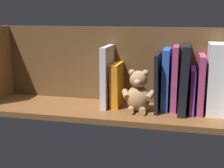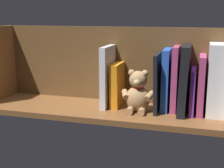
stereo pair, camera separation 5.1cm
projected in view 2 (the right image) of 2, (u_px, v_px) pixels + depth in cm
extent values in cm
cube|color=brown|center=(112.00, 111.00, 123.79)|extent=(106.16, 28.29, 2.20)
cube|color=brown|center=(120.00, 64.00, 131.21)|extent=(106.16, 1.50, 31.40)
cube|color=white|center=(217.00, 80.00, 113.56)|extent=(6.49, 14.23, 26.21)
cube|color=#B23F72|center=(201.00, 85.00, 115.44)|extent=(2.28, 14.49, 21.81)
cube|color=purple|center=(193.00, 91.00, 116.61)|extent=(1.67, 14.89, 16.66)
cube|color=black|center=(184.00, 80.00, 115.35)|extent=(3.66, 17.34, 25.53)
cube|color=#B23F72|center=(175.00, 79.00, 118.66)|extent=(2.20, 12.45, 24.76)
cube|color=blue|center=(166.00, 80.00, 119.55)|extent=(2.62, 12.73, 23.64)
cube|color=black|center=(158.00, 82.00, 118.85)|extent=(1.93, 16.28, 22.09)
ellipsoid|color=tan|center=(138.00, 99.00, 118.62)|extent=(9.57, 8.63, 9.80)
sphere|color=tan|center=(138.00, 80.00, 116.97)|extent=(6.74, 6.74, 6.74)
sphere|color=tan|center=(145.00, 73.00, 115.81)|extent=(2.60, 2.60, 2.60)
sphere|color=tan|center=(132.00, 73.00, 117.01)|extent=(2.60, 2.60, 2.60)
sphere|color=tan|center=(137.00, 83.00, 114.37)|extent=(2.60, 2.60, 2.60)
cylinder|color=tan|center=(150.00, 96.00, 115.97)|extent=(3.69, 5.29, 3.63)
cylinder|color=tan|center=(125.00, 94.00, 118.18)|extent=(3.92, 5.33, 3.63)
cylinder|color=tan|center=(142.00, 111.00, 114.95)|extent=(2.72, 3.76, 2.60)
cylinder|color=tan|center=(130.00, 111.00, 116.00)|extent=(2.72, 3.76, 2.60)
torus|color=red|center=(138.00, 87.00, 117.56)|extent=(4.61, 4.61, 0.77)
cube|color=orange|center=(117.00, 85.00, 125.26)|extent=(3.53, 13.13, 17.36)
cube|color=silver|center=(108.00, 76.00, 124.55)|extent=(2.35, 15.12, 24.22)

